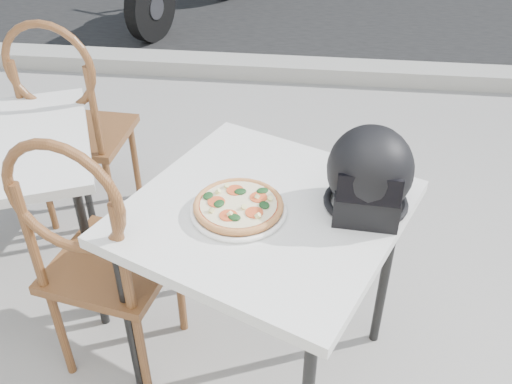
# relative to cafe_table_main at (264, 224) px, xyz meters

# --- Properties ---
(curb) EXTENTS (30.00, 0.25, 0.12)m
(curb) POSITION_rel_cafe_table_main_xyz_m (0.06, 2.74, -0.65)
(curb) COLOR #9D9B93
(curb) RESTS_ON ground
(cafe_table_main) EXTENTS (1.09, 1.09, 0.78)m
(cafe_table_main) POSITION_rel_cafe_table_main_xyz_m (0.00, 0.00, 0.00)
(cafe_table_main) COLOR silver
(cafe_table_main) RESTS_ON ground
(plate) EXTENTS (0.33, 0.33, 0.02)m
(plate) POSITION_rel_cafe_table_main_xyz_m (-0.08, -0.04, 0.08)
(plate) COLOR white
(plate) RESTS_ON cafe_table_main
(pizza) EXTENTS (0.37, 0.37, 0.04)m
(pizza) POSITION_rel_cafe_table_main_xyz_m (-0.08, -0.04, 0.10)
(pizza) COLOR #C07E46
(pizza) RESTS_ON plate
(helmet) EXTENTS (0.29, 0.30, 0.28)m
(helmet) POSITION_rel_cafe_table_main_xyz_m (0.32, 0.04, 0.19)
(helmet) COLOR black
(helmet) RESTS_ON cafe_table_main
(cafe_chair_main) EXTENTS (0.49, 0.49, 1.10)m
(cafe_chair_main) POSITION_rel_cafe_table_main_xyz_m (-0.56, -0.07, -0.10)
(cafe_chair_main) COLOR brown
(cafe_chair_main) RESTS_ON ground
(cafe_chair_side) EXTENTS (0.45, 0.45, 1.12)m
(cafe_chair_side) POSITION_rel_cafe_table_main_xyz_m (-0.99, 0.80, -0.09)
(cafe_chair_side) COLOR brown
(cafe_chair_side) RESTS_ON ground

